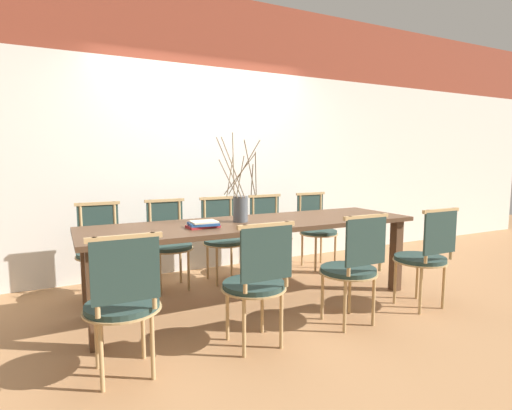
# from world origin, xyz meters

# --- Properties ---
(ground_plane) EXTENTS (16.00, 16.00, 0.00)m
(ground_plane) POSITION_xyz_m (0.00, 0.00, 0.00)
(ground_plane) COLOR #9E7047
(wall_rear) EXTENTS (12.00, 0.06, 3.20)m
(wall_rear) POSITION_xyz_m (0.00, 1.34, 1.60)
(wall_rear) COLOR silver
(wall_rear) RESTS_ON ground_plane
(dining_table) EXTENTS (3.02, 0.85, 0.75)m
(dining_table) POSITION_xyz_m (0.00, 0.00, 0.67)
(dining_table) COLOR #4C3321
(dining_table) RESTS_ON ground_plane
(chair_near_leftend) EXTENTS (0.46, 0.46, 0.90)m
(chair_near_leftend) POSITION_xyz_m (-1.28, -0.79, 0.49)
(chair_near_leftend) COLOR #233833
(chair_near_leftend) RESTS_ON ground_plane
(chair_near_left) EXTENTS (0.46, 0.46, 0.90)m
(chair_near_left) POSITION_xyz_m (-0.39, -0.79, 0.49)
(chair_near_left) COLOR #233833
(chair_near_left) RESTS_ON ground_plane
(chair_near_center) EXTENTS (0.46, 0.46, 0.90)m
(chair_near_center) POSITION_xyz_m (0.45, -0.79, 0.49)
(chair_near_center) COLOR #233833
(chair_near_center) RESTS_ON ground_plane
(chair_near_right) EXTENTS (0.46, 0.46, 0.90)m
(chair_near_right) POSITION_xyz_m (1.26, -0.79, 0.49)
(chair_near_right) COLOR #233833
(chair_near_right) RESTS_ON ground_plane
(chair_far_leftend) EXTENTS (0.46, 0.46, 0.90)m
(chair_far_leftend) POSITION_xyz_m (-1.25, 0.79, 0.49)
(chair_far_leftend) COLOR #233833
(chair_far_leftend) RESTS_ON ground_plane
(chair_far_left) EXTENTS (0.46, 0.46, 0.90)m
(chair_far_left) POSITION_xyz_m (-0.60, 0.79, 0.49)
(chair_far_left) COLOR #233833
(chair_far_left) RESTS_ON ground_plane
(chair_far_center) EXTENTS (0.46, 0.46, 0.90)m
(chair_far_center) POSITION_xyz_m (-0.01, 0.79, 0.49)
(chair_far_center) COLOR #233833
(chair_far_center) RESTS_ON ground_plane
(chair_far_right) EXTENTS (0.46, 0.46, 0.90)m
(chair_far_right) POSITION_xyz_m (0.58, 0.79, 0.49)
(chair_far_right) COLOR #233833
(chair_far_right) RESTS_ON ground_plane
(chair_far_rightend) EXTENTS (0.46, 0.46, 0.90)m
(chair_far_rightend) POSITION_xyz_m (1.23, 0.79, 0.49)
(chair_far_rightend) COLOR #233833
(chair_far_rightend) RESTS_ON ground_plane
(vase_centerpiece) EXTENTS (0.41, 0.41, 0.80)m
(vase_centerpiece) POSITION_xyz_m (-0.13, 0.05, 0.90)
(vase_centerpiece) COLOR #4C5156
(vase_centerpiece) RESTS_ON dining_table
(book_stack) EXTENTS (0.27, 0.20, 0.06)m
(book_stack) POSITION_xyz_m (-0.53, -0.10, 0.78)
(book_stack) COLOR maroon
(book_stack) RESTS_ON dining_table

